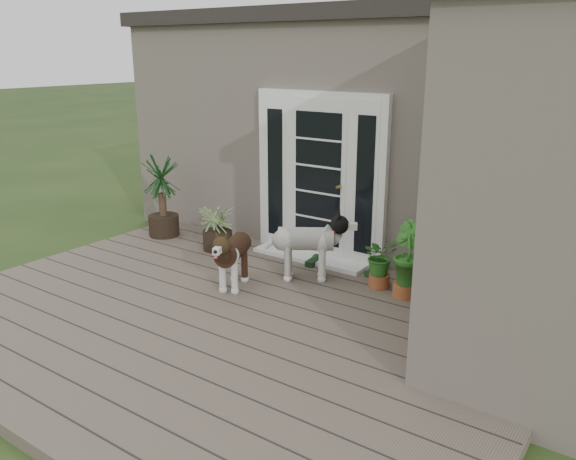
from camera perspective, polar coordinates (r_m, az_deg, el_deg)
The scene contains 16 objects.
deck at distance 6.15m, azimuth -6.59°, elevation -8.92°, with size 6.20×4.60×0.12m, color #6B5B4C.
house_main at distance 9.21m, azimuth 11.13°, elevation 9.33°, with size 7.40×4.00×3.10m, color #665E54.
roof_main at distance 9.14m, azimuth 11.76°, elevation 19.62°, with size 7.60×4.20×0.20m, color #2D2826.
house_wing at distance 5.38m, azimuth 25.40°, elevation 2.59°, with size 1.60×2.40×3.10m, color #665E54.
door_unit at distance 7.57m, azimuth 3.11°, elevation 5.26°, with size 1.90×0.14×2.15m, color white.
door_step at distance 7.70m, azimuth 2.19°, elevation -2.66°, with size 1.60×0.40×0.05m, color white.
brindle_dog at distance 6.72m, azimuth -5.35°, elevation -2.90°, with size 0.34×0.80×0.67m, color #331D12, non-canonical shape.
white_dog at distance 6.92m, azimuth 1.75°, elevation -1.95°, with size 0.38×0.88×0.74m, color silver, non-canonical shape.
spider_plant at distance 8.03m, azimuth -6.94°, elevation 0.58°, with size 0.68×0.68×0.72m, color #90A666, non-canonical shape.
yucca at distance 8.71m, azimuth -12.21°, elevation 3.33°, with size 0.84×0.84×1.22m, color black, non-canonical shape.
herb_a at distance 6.80m, azimuth 8.95°, elevation -3.47°, with size 0.41×0.41×0.52m, color #175118.
herb_b at distance 6.57m, azimuth 11.46°, elevation -3.80°, with size 0.43×0.43×0.64m, color #2C631C.
herb_c at distance 6.52m, azimuth 16.87°, elevation -4.93°, with size 0.34×0.34×0.53m, color #1A5A19.
sapling at distance 5.65m, azimuth 14.96°, elevation -1.08°, with size 0.54×0.54×1.84m, color #1A5718, non-canonical shape.
clog_left at distance 7.49m, azimuth 2.48°, elevation -3.05°, with size 0.15×0.31×0.09m, color black, non-canonical shape.
clog_right at distance 7.23m, azimuth 8.49°, elevation -3.97°, with size 0.16×0.33×0.10m, color #173A1E, non-canonical shape.
Camera 1 is at (3.73, -3.68, 2.75)m, focal length 36.38 mm.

